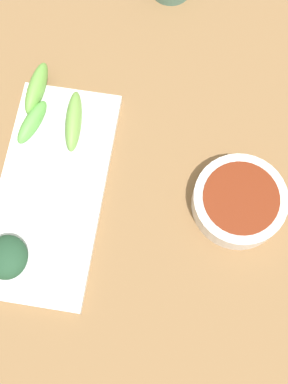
% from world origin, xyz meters
% --- Properties ---
extents(tabletop, '(2.10, 2.10, 0.02)m').
position_xyz_m(tabletop, '(0.00, 0.00, 0.01)').
color(tabletop, olive).
rests_on(tabletop, ground).
extents(sauce_bowl, '(0.12, 0.12, 0.04)m').
position_xyz_m(sauce_bowl, '(-0.12, -0.03, 0.04)').
color(sauce_bowl, silver).
rests_on(sauce_bowl, tabletop).
extents(serving_plate, '(0.13, 0.29, 0.01)m').
position_xyz_m(serving_plate, '(0.12, -0.01, 0.03)').
color(serving_plate, white).
rests_on(serving_plate, tabletop).
extents(broccoli_stalk_0, '(0.03, 0.08, 0.03)m').
position_xyz_m(broccoli_stalk_0, '(0.17, -0.14, 0.05)').
color(broccoli_stalk_0, '#6CAB45').
rests_on(broccoli_stalk_0, serving_plate).
extents(broccoli_leafy_1, '(0.06, 0.06, 0.03)m').
position_xyz_m(broccoli_leafy_1, '(0.15, 0.08, 0.05)').
color(broccoli_leafy_1, '#22472D').
rests_on(broccoli_leafy_1, serving_plate).
extents(broccoli_stalk_2, '(0.03, 0.09, 0.03)m').
position_xyz_m(broccoli_stalk_2, '(0.11, -0.10, 0.05)').
color(broccoli_stalk_2, '#76AE4B').
rests_on(broccoli_stalk_2, serving_plate).
extents(broccoli_stalk_3, '(0.04, 0.07, 0.02)m').
position_xyz_m(broccoli_stalk_3, '(0.16, -0.10, 0.04)').
color(broccoli_stalk_3, '#60AC49').
rests_on(broccoli_stalk_3, serving_plate).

